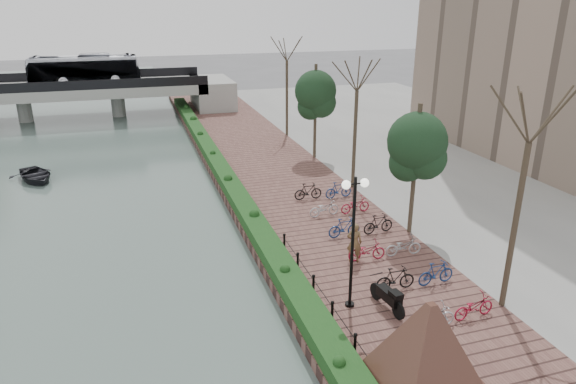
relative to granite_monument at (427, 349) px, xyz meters
name	(u,v)px	position (x,y,z in m)	size (l,w,h in m)	color
promenade	(285,189)	(1.45, 18.78, -1.81)	(8.00, 75.00, 0.50)	brown
inland_pavement	(497,167)	(17.45, 18.78, -1.81)	(24.00, 75.00, 0.50)	gray
hedge	(224,174)	(-1.95, 21.28, -1.26)	(1.10, 56.00, 0.60)	#153A15
chain_fence	(343,327)	(-1.15, 3.28, -1.21)	(0.10, 14.10, 0.70)	black
granite_monument	(427,349)	(0.00, 0.00, 0.00)	(5.89, 5.89, 3.07)	#48291F
lamppost	(354,216)	(-0.16, 4.96, 2.15)	(1.02, 0.32, 5.19)	black
motorcycle	(387,295)	(1.09, 4.36, -1.00)	(0.56, 1.80, 1.12)	black
pedestrian	(354,242)	(1.45, 8.19, -0.63)	(0.68, 0.44, 1.86)	brown
bicycle_parking	(373,237)	(2.95, 9.30, -1.08)	(2.40, 14.69, 1.00)	#BCBCC1
street_trees	(380,152)	(5.45, 13.96, 1.63)	(3.20, 37.12, 6.80)	#342C1F
bridge	(35,88)	(-16.27, 46.28, 1.31)	(36.00, 10.77, 6.50)	#979793
boat	(35,175)	(-14.00, 25.97, -1.64)	(2.76, 3.86, 0.80)	black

